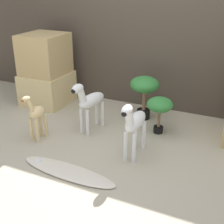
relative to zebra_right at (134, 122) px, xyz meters
name	(u,v)px	position (x,y,z in m)	size (l,w,h in m)	color
ground_plane	(99,160)	(-0.28, -0.23, -0.39)	(14.00, 14.00, 0.00)	#B2A88E
wall_back	(154,28)	(-0.28, 1.39, 0.71)	(6.40, 0.08, 2.20)	#473D33
rock_pillar_left	(46,71)	(-1.68, 0.86, 0.09)	(0.61, 0.63, 1.00)	#DBC184
zebra_right	(134,122)	(0.00, 0.00, 0.00)	(0.16, 0.56, 0.65)	white
zebra_left	(89,101)	(-0.68, 0.32, 0.00)	(0.22, 0.57, 0.65)	white
giraffe_figurine	(36,115)	(-1.12, -0.12, -0.08)	(0.15, 0.32, 0.57)	#E0C184
potted_palm_front	(160,106)	(0.08, 0.62, -0.05)	(0.31, 0.31, 0.45)	black
potted_palm_back	(144,88)	(-0.22, 0.94, 0.03)	(0.37, 0.37, 0.57)	black
surfboard	(67,171)	(-0.47, -0.54, -0.38)	(1.04, 0.31, 0.07)	silver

